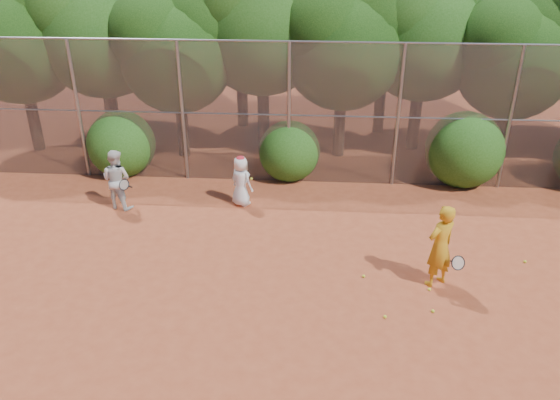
{
  "coord_description": "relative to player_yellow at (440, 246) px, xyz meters",
  "views": [
    {
      "loc": [
        -0.21,
        -8.58,
        6.62
      ],
      "look_at": [
        -1.0,
        2.5,
        1.1
      ],
      "focal_mm": 35.0,
      "sensor_mm": 36.0,
      "label": 1
    }
  ],
  "objects": [
    {
      "name": "bush_0",
      "position": [
        -8.34,
        5.27,
        0.1
      ],
      "size": [
        2.0,
        2.0,
        2.0
      ],
      "primitive_type": "sphere",
      "color": "#1E4E13",
      "rests_on": "ground"
    },
    {
      "name": "player_yellow",
      "position": [
        0.0,
        0.0,
        0.0
      ],
      "size": [
        0.91,
        0.73,
        1.81
      ],
      "rotation": [
        0.0,
        0.0,
        3.74
      ],
      "color": "orange",
      "rests_on": "ground"
    },
    {
      "name": "tree_11",
      "position": [
        -0.28,
        9.61,
        3.26
      ],
      "size": [
        4.64,
        4.03,
        6.35
      ],
      "color": "black",
      "rests_on": "ground"
    },
    {
      "name": "tree_6",
      "position": [
        3.21,
        7.0,
        2.56
      ],
      "size": [
        3.86,
        3.36,
        5.29
      ],
      "color": "black",
      "rests_on": "ground"
    },
    {
      "name": "tree_3",
      "position": [
        -4.28,
        7.81,
        3.49
      ],
      "size": [
        4.89,
        4.26,
        6.7
      ],
      "color": "black",
      "rests_on": "ground"
    },
    {
      "name": "bush_2",
      "position": [
        1.66,
        5.27,
        0.2
      ],
      "size": [
        2.2,
        2.2,
        2.2
      ],
      "primitive_type": "sphere",
      "color": "#1E4E13",
      "rests_on": "ground"
    },
    {
      "name": "player_teen",
      "position": [
        -4.5,
        3.35,
        -0.21
      ],
      "size": [
        0.79,
        0.73,
        1.39
      ],
      "rotation": [
        0.0,
        0.0,
        2.55
      ],
      "color": "white",
      "rests_on": "ground"
    },
    {
      "name": "ball_1",
      "position": [
        0.29,
        1.5,
        -0.87
      ],
      "size": [
        0.07,
        0.07,
        0.07
      ],
      "primitive_type": "sphere",
      "color": "#C7D626",
      "rests_on": "ground"
    },
    {
      "name": "tree_9",
      "position": [
        -10.28,
        9.81,
        3.43
      ],
      "size": [
        4.83,
        4.2,
        6.62
      ],
      "color": "black",
      "rests_on": "ground"
    },
    {
      "name": "player_white",
      "position": [
        -7.7,
        2.96,
        -0.1
      ],
      "size": [
        0.93,
        0.84,
        1.61
      ],
      "rotation": [
        0.0,
        0.0,
        2.86
      ],
      "color": "silver",
      "rests_on": "ground"
    },
    {
      "name": "fence_back",
      "position": [
        -2.46,
        4.97,
        1.15
      ],
      "size": [
        20.05,
        0.09,
        4.03
      ],
      "color": "gray",
      "rests_on": "ground"
    },
    {
      "name": "tree_2",
      "position": [
        -6.79,
        6.8,
        2.68
      ],
      "size": [
        3.99,
        3.47,
        5.47
      ],
      "color": "black",
      "rests_on": "ground"
    },
    {
      "name": "ball_5",
      "position": [
        0.52,
        2.39,
        -0.87
      ],
      "size": [
        0.07,
        0.07,
        0.07
      ],
      "primitive_type": "sphere",
      "color": "#C7D626",
      "rests_on": "ground"
    },
    {
      "name": "ball_2",
      "position": [
        -1.15,
        -1.22,
        -0.87
      ],
      "size": [
        0.07,
        0.07,
        0.07
      ],
      "primitive_type": "sphere",
      "color": "#C7D626",
      "rests_on": "ground"
    },
    {
      "name": "tree_1",
      "position": [
        -9.28,
        7.51,
        3.26
      ],
      "size": [
        4.64,
        4.03,
        6.35
      ],
      "color": "black",
      "rests_on": "ground"
    },
    {
      "name": "ball_6",
      "position": [
        -0.16,
        -0.27,
        -0.87
      ],
      "size": [
        0.07,
        0.07,
        0.07
      ],
      "primitive_type": "sphere",
      "color": "#C7D626",
      "rests_on": "ground"
    },
    {
      "name": "tree_5",
      "position": [
        0.72,
        8.0,
        3.14
      ],
      "size": [
        4.51,
        3.92,
        6.17
      ],
      "color": "black",
      "rests_on": "ground"
    },
    {
      "name": "tree_4",
      "position": [
        -1.79,
        7.2,
        2.85
      ],
      "size": [
        4.19,
        3.64,
        5.73
      ],
      "color": "black",
      "rests_on": "ground"
    },
    {
      "name": "ball_3",
      "position": [
        2.14,
        0.93,
        -0.87
      ],
      "size": [
        0.07,
        0.07,
        0.07
      ],
      "primitive_type": "sphere",
      "color": "#C7D626",
      "rests_on": "ground"
    },
    {
      "name": "tree_0",
      "position": [
        -11.78,
        7.0,
        3.03
      ],
      "size": [
        4.38,
        3.81,
        6.0
      ],
      "color": "black",
      "rests_on": "ground"
    },
    {
      "name": "ball_0",
      "position": [
        -0.21,
        -0.98,
        -0.87
      ],
      "size": [
        0.07,
        0.07,
        0.07
      ],
      "primitive_type": "sphere",
      "color": "#C7D626",
      "rests_on": "ground"
    },
    {
      "name": "tree_12",
      "position": [
        4.23,
        10.21,
        3.61
      ],
      "size": [
        5.02,
        4.37,
        6.88
      ],
      "color": "black",
      "rests_on": "ground"
    },
    {
      "name": "bush_1",
      "position": [
        -3.34,
        5.27,
        -0.0
      ],
      "size": [
        1.8,
        1.8,
        1.8
      ],
      "primitive_type": "sphere",
      "color": "#1E4E13",
      "rests_on": "ground"
    },
    {
      "name": "ball_4",
      "position": [
        -1.46,
        0.11,
        -0.87
      ],
      "size": [
        0.07,
        0.07,
        0.07
      ],
      "primitive_type": "sphere",
      "color": "#C7D626",
      "rests_on": "ground"
    },
    {
      "name": "ground",
      "position": [
        -2.34,
        -1.03,
        -0.9
      ],
      "size": [
        80.0,
        80.0,
        0.0
      ],
      "primitive_type": "plane",
      "color": "#9A3F22",
      "rests_on": "ground"
    }
  ]
}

